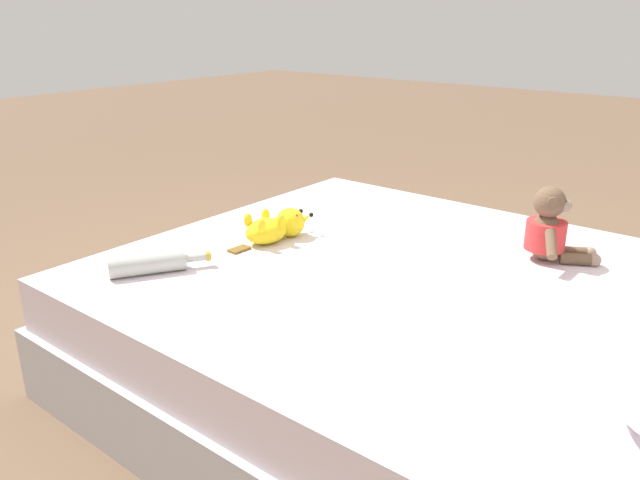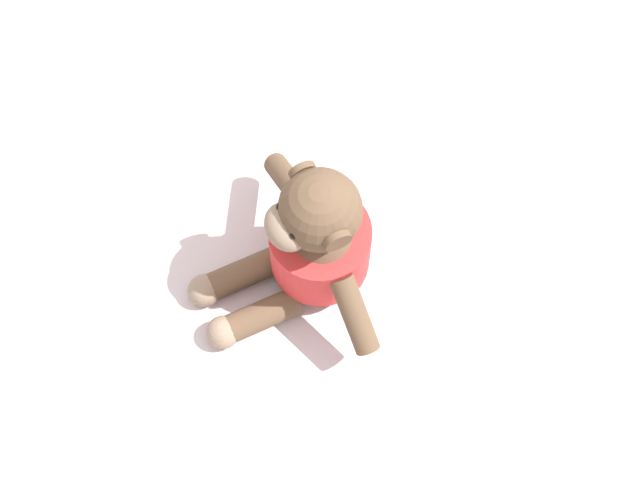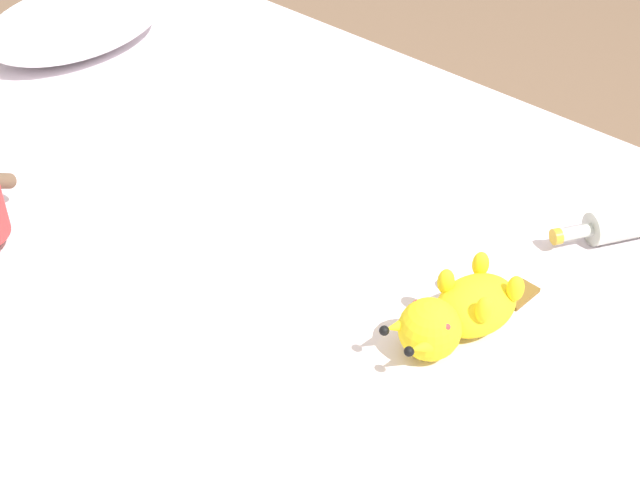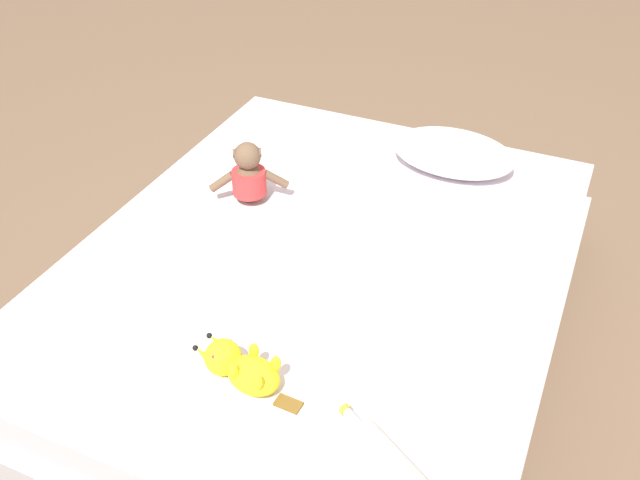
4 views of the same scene
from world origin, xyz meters
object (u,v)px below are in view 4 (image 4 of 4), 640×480
object	(u,v)px
bed	(320,299)
glass_bottle	(389,458)
plush_yellow_creature	(241,367)
pillow	(453,153)
plush_monkey	(249,176)

from	to	relation	value
bed	glass_bottle	xyz separation A→B (m)	(0.48, -0.68, 0.23)
glass_bottle	plush_yellow_creature	bearing A→B (deg)	167.97
pillow	bed	bearing A→B (deg)	-109.49
bed	plush_monkey	world-z (taller)	plush_monkey
pillow	plush_yellow_creature	bearing A→B (deg)	-99.32
pillow	plush_yellow_creature	distance (m)	1.30
plush_monkey	plush_yellow_creature	world-z (taller)	plush_monkey
plush_monkey	glass_bottle	distance (m)	1.21
plush_monkey	glass_bottle	xyz separation A→B (m)	(0.84, -0.87, -0.06)
plush_monkey	glass_bottle	bearing A→B (deg)	-45.93
pillow	glass_bottle	bearing A→B (deg)	-80.35
bed	pillow	xyz separation A→B (m)	(0.25, 0.70, 0.27)
pillow	plush_yellow_creature	size ratio (longest dim) A/B	1.47
plush_yellow_creature	glass_bottle	size ratio (longest dim) A/B	1.18
pillow	glass_bottle	size ratio (longest dim) A/B	1.74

